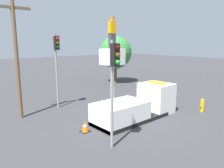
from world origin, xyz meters
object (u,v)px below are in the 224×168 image
object	(u,v)px
traffic_light_pole	(114,74)
tree_left_bg	(115,53)
bucket_truck	(136,105)
utility_pole	(16,55)
worker	(112,33)
traffic_cone_rear	(85,127)
traffic_light_across	(57,57)
fire_hydrant	(202,105)

from	to	relation	value
traffic_light_pole	tree_left_bg	world-z (taller)	tree_left_bg
bucket_truck	tree_left_bg	world-z (taller)	tree_left_bg
bucket_truck	utility_pole	distance (m)	8.34
bucket_truck	tree_left_bg	xyz separation A→B (m)	(7.55, 10.46, 2.80)
worker	utility_pole	size ratio (longest dim) A/B	0.23
tree_left_bg	bucket_truck	bearing A→B (deg)	-125.81
traffic_light_pole	traffic_cone_rear	xyz separation A→B (m)	(0.09, 2.56, -3.30)
tree_left_bg	utility_pole	xyz separation A→B (m)	(-13.24, -5.29, 0.42)
worker	utility_pole	world-z (taller)	utility_pole
bucket_truck	traffic_cone_rear	xyz separation A→B (m)	(-3.80, 0.39, -0.63)
traffic_light_across	utility_pole	bearing A→B (deg)	-173.11
bucket_truck	tree_left_bg	size ratio (longest dim) A/B	1.08
traffic_cone_rear	utility_pole	size ratio (longest dim) A/B	0.08
worker	traffic_light_across	xyz separation A→B (m)	(-0.62, 5.53, -1.57)
worker	tree_left_bg	xyz separation A→B (m)	(9.65, 10.46, -1.77)
worker	tree_left_bg	bearing A→B (deg)	47.30
bucket_truck	utility_pole	size ratio (longest dim) A/B	0.80
bucket_truck	traffic_light_across	bearing A→B (deg)	116.21
bucket_truck	traffic_light_across	size ratio (longest dim) A/B	1.10
bucket_truck	traffic_light_pole	size ratio (longest dim) A/B	1.21
traffic_light_across	bucket_truck	bearing A→B (deg)	-63.79
fire_hydrant	traffic_cone_rear	size ratio (longest dim) A/B	1.53
traffic_light_across	fire_hydrant	size ratio (longest dim) A/B	5.71
fire_hydrant	tree_left_bg	world-z (taller)	tree_left_bg
traffic_light_pole	traffic_light_across	bearing A→B (deg)	81.40
bucket_truck	worker	bearing A→B (deg)	180.00
traffic_cone_rear	utility_pole	bearing A→B (deg)	111.68
fire_hydrant	traffic_cone_rear	xyz separation A→B (m)	(-8.45, 2.58, -0.17)
bucket_truck	utility_pole	xyz separation A→B (m)	(-5.70, 5.17, 3.22)
traffic_light_pole	traffic_cone_rear	size ratio (longest dim) A/B	7.96
traffic_light_across	worker	bearing A→B (deg)	-83.64
fire_hydrant	utility_pole	xyz separation A→B (m)	(-10.35, 7.36, 3.68)
bucket_truck	traffic_light_pole	bearing A→B (deg)	-150.86
traffic_light_pole	tree_left_bg	xyz separation A→B (m)	(11.43, 12.63, 0.12)
bucket_truck	traffic_light_across	world-z (taller)	traffic_light_across
bucket_truck	traffic_light_pole	world-z (taller)	traffic_light_pole
worker	traffic_light_across	world-z (taller)	worker
traffic_light_pole	traffic_light_across	world-z (taller)	traffic_light_across
fire_hydrant	traffic_light_across	bearing A→B (deg)	133.69
bucket_truck	tree_left_bg	distance (m)	13.20
traffic_cone_rear	fire_hydrant	bearing A→B (deg)	-16.98
bucket_truck	traffic_light_across	xyz separation A→B (m)	(-2.72, 5.53, 3.01)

